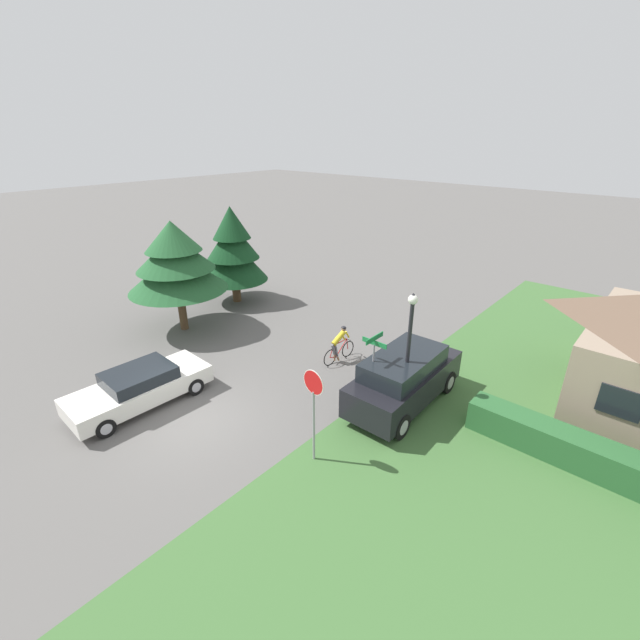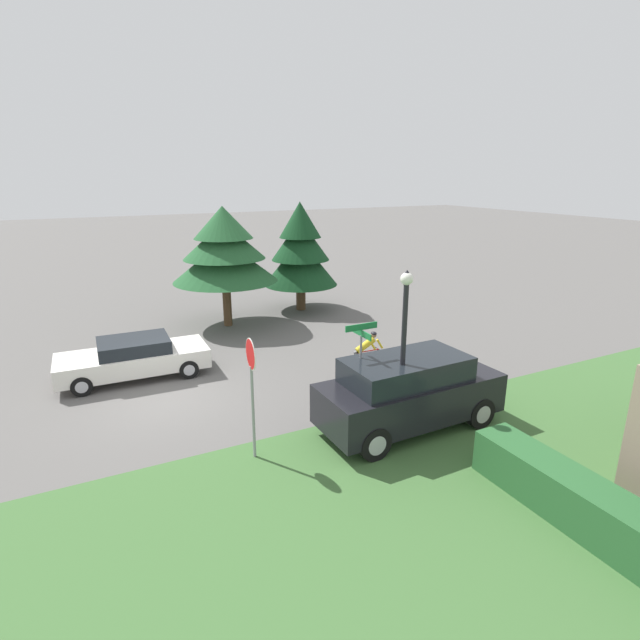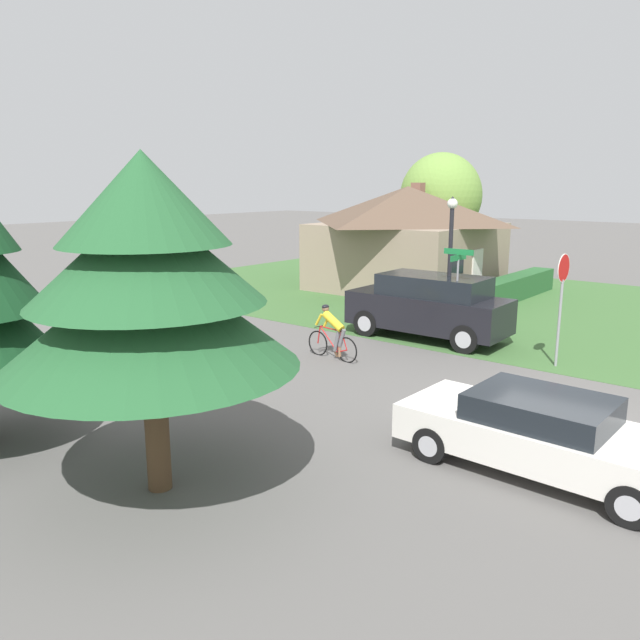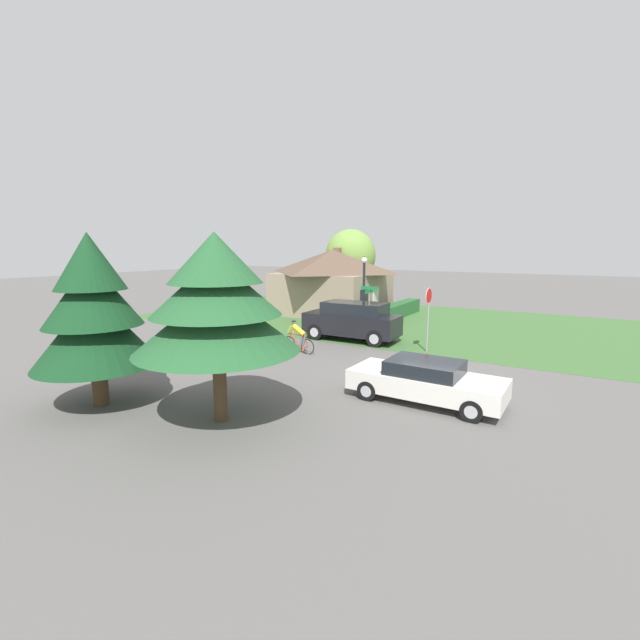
# 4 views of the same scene
# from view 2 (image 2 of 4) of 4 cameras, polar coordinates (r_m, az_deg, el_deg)

# --- Properties ---
(ground_plane) EXTENTS (140.00, 140.00, 0.00)m
(ground_plane) POSITION_cam_2_polar(r_m,az_deg,el_deg) (15.67, -17.13, -8.54)
(ground_plane) COLOR #5B5956
(sedan_left_lane) EXTENTS (1.98, 4.69, 1.31)m
(sedan_left_lane) POSITION_cam_2_polar(r_m,az_deg,el_deg) (17.29, -20.52, -4.07)
(sedan_left_lane) COLOR silver
(sedan_left_lane) RESTS_ON ground
(cyclist) EXTENTS (0.44, 1.77, 1.48)m
(cyclist) POSITION_cam_2_polar(r_m,az_deg,el_deg) (16.45, 5.28, -3.92)
(cyclist) COLOR black
(cyclist) RESTS_ON ground
(parked_suv_right) EXTENTS (2.03, 4.89, 1.97)m
(parked_suv_right) POSITION_cam_2_polar(r_m,az_deg,el_deg) (13.14, 10.15, -8.14)
(parked_suv_right) COLOR black
(parked_suv_right) RESTS_ON ground
(stop_sign) EXTENTS (0.73, 0.07, 2.94)m
(stop_sign) POSITION_cam_2_polar(r_m,az_deg,el_deg) (11.34, -7.84, -6.21)
(stop_sign) COLOR gray
(stop_sign) RESTS_ON ground
(street_lamp) EXTENTS (0.30, 0.30, 4.30)m
(street_lamp) POSITION_cam_2_polar(r_m,az_deg,el_deg) (12.04, 9.57, -1.84)
(street_lamp) COLOR black
(street_lamp) RESTS_ON ground
(street_name_sign) EXTENTS (0.90, 0.90, 2.87)m
(street_name_sign) POSITION_cam_2_polar(r_m,az_deg,el_deg) (12.56, 4.67, -4.36)
(street_name_sign) COLOR gray
(street_name_sign) RESTS_ON ground
(conifer_tall_near) EXTENTS (4.43, 4.43, 5.13)m
(conifer_tall_near) POSITION_cam_2_polar(r_m,az_deg,el_deg) (21.57, -10.89, 7.90)
(conifer_tall_near) COLOR #4C3823
(conifer_tall_near) RESTS_ON ground
(conifer_tall_far) EXTENTS (3.53, 3.53, 5.17)m
(conifer_tall_far) POSITION_cam_2_polar(r_m,az_deg,el_deg) (23.92, -2.26, 8.01)
(conifer_tall_far) COLOR #4C3823
(conifer_tall_far) RESTS_ON ground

